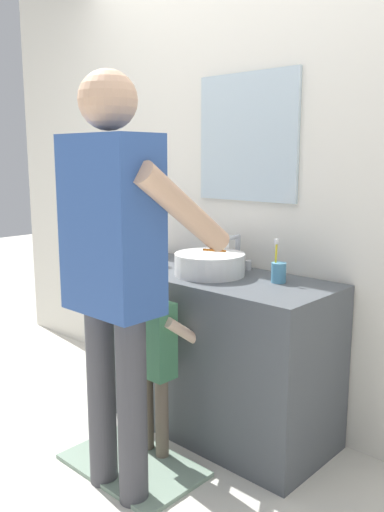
% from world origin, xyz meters
% --- Properties ---
extents(ground_plane, '(14.00, 14.00, 0.00)m').
position_xyz_m(ground_plane, '(0.00, 0.00, 0.00)').
color(ground_plane, silver).
extents(back_wall, '(4.40, 0.10, 2.70)m').
position_xyz_m(back_wall, '(0.00, 0.62, 1.35)').
color(back_wall, silver).
rests_on(back_wall, ground).
extents(vanity_cabinet, '(1.27, 0.54, 0.82)m').
position_xyz_m(vanity_cabinet, '(0.00, 0.30, 0.41)').
color(vanity_cabinet, '#4C5156').
rests_on(vanity_cabinet, ground).
extents(sink_basin, '(0.35, 0.35, 0.11)m').
position_xyz_m(sink_basin, '(0.00, 0.28, 0.88)').
color(sink_basin, silver).
rests_on(sink_basin, vanity_cabinet).
extents(faucet, '(0.18, 0.14, 0.18)m').
position_xyz_m(faucet, '(0.00, 0.49, 0.90)').
color(faucet, '#B7BABF').
rests_on(faucet, vanity_cabinet).
extents(toothbrush_cup, '(0.07, 0.07, 0.21)m').
position_xyz_m(toothbrush_cup, '(0.34, 0.38, 0.87)').
color(toothbrush_cup, '#4C8EB2').
rests_on(toothbrush_cup, vanity_cabinet).
extents(soap_bottle, '(0.06, 0.06, 0.16)m').
position_xyz_m(soap_bottle, '(-0.39, 0.27, 0.89)').
color(soap_bottle, '#B27FC6').
rests_on(soap_bottle, vanity_cabinet).
extents(bath_mat, '(0.64, 0.40, 0.02)m').
position_xyz_m(bath_mat, '(0.00, -0.25, 0.01)').
color(bath_mat, gray).
rests_on(bath_mat, ground).
extents(child_toddler, '(0.27, 0.27, 0.88)m').
position_xyz_m(child_toddler, '(0.00, -0.10, 0.53)').
color(child_toddler, '#6B5B4C').
rests_on(child_toddler, ground).
extents(adult_parent, '(0.53, 0.56, 1.73)m').
position_xyz_m(adult_parent, '(0.08, -0.38, 1.04)').
color(adult_parent, '#47474C').
rests_on(adult_parent, ground).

